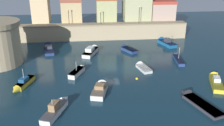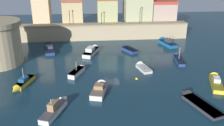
# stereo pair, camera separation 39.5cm
# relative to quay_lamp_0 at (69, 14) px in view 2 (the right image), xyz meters

# --- Properties ---
(ground_plane) EXTENTS (100.06, 100.06, 0.00)m
(ground_plane) POSITION_rel_quay_lamp_0_xyz_m (8.02, -17.91, -6.00)
(ground_plane) COLOR #112D3D
(quay_wall) EXTENTS (38.38, 2.76, 3.71)m
(quay_wall) POSITION_rel_quay_lamp_0_xyz_m (8.02, 0.00, -4.13)
(quay_wall) COLOR tan
(quay_wall) RESTS_ON ground
(old_town_backdrop) EXTENTS (34.05, 6.10, 8.35)m
(old_town_backdrop) POSITION_rel_quay_lamp_0_xyz_m (10.26, 3.61, 1.02)
(old_town_backdrop) COLOR #D7B888
(old_town_backdrop) RESTS_ON ground
(quay_lamp_0) EXTENTS (0.32, 0.32, 3.45)m
(quay_lamp_0) POSITION_rel_quay_lamp_0_xyz_m (0.00, 0.00, 0.00)
(quay_lamp_0) COLOR black
(quay_lamp_0) RESTS_ON quay_wall
(quay_lamp_1) EXTENTS (0.32, 0.32, 2.97)m
(quay_lamp_1) POSITION_rel_quay_lamp_0_xyz_m (7.24, -0.00, -0.28)
(quay_lamp_1) COLOR black
(quay_lamp_1) RESTS_ON quay_wall
(quay_lamp_2) EXTENTS (0.32, 0.32, 3.87)m
(quay_lamp_2) POSITION_rel_quay_lamp_0_xyz_m (16.14, 0.00, 0.24)
(quay_lamp_2) COLOR black
(quay_lamp_2) RESTS_ON quay_wall
(moored_boat_0) EXTENTS (2.47, 4.68, 1.38)m
(moored_boat_0) POSITION_rel_quay_lamp_0_xyz_m (13.11, -18.30, -5.72)
(moored_boat_0) COLOR silver
(moored_boat_0) RESTS_ON ground
(moored_boat_1) EXTENTS (3.56, 6.54, 3.14)m
(moored_boat_1) POSITION_rel_quay_lamp_0_xyz_m (21.05, -5.03, -5.55)
(moored_boat_1) COLOR #195689
(moored_boat_1) RESTS_ON ground
(moored_boat_2) EXTENTS (3.86, 6.82, 1.90)m
(moored_boat_2) POSITION_rel_quay_lamp_0_xyz_m (4.83, -9.54, -5.48)
(moored_boat_2) COLOR silver
(moored_boat_2) RESTS_ON ground
(moored_boat_3) EXTENTS (2.91, 5.52, 1.72)m
(moored_boat_3) POSITION_rel_quay_lamp_0_xyz_m (5.63, -25.90, -5.53)
(moored_boat_3) COLOR silver
(moored_boat_3) RESTS_ON ground
(moored_boat_4) EXTENTS (3.57, 6.99, 2.28)m
(moored_boat_4) POSITION_rel_quay_lamp_0_xyz_m (23.01, -24.87, -5.59)
(moored_boat_4) COLOR gold
(moored_boat_4) RESTS_ON ground
(moored_boat_5) EXTENTS (2.73, 5.50, 2.82)m
(moored_boat_5) POSITION_rel_quay_lamp_0_xyz_m (-5.65, -23.40, -5.58)
(moored_boat_5) COLOR gold
(moored_boat_5) RESTS_ON ground
(moored_boat_6) EXTENTS (3.00, 7.51, 1.68)m
(moored_boat_6) POSITION_rel_quay_lamp_0_xyz_m (-4.07, -6.54, -5.62)
(moored_boat_6) COLOR navy
(moored_boat_6) RESTS_ON ground
(moored_boat_7) EXTENTS (3.56, 4.92, 1.45)m
(moored_boat_7) POSITION_rel_quay_lamp_0_xyz_m (12.02, -8.65, -5.67)
(moored_boat_7) COLOR navy
(moored_boat_7) RESTS_ON ground
(moored_boat_8) EXTENTS (3.79, 7.45, 1.61)m
(moored_boat_8) POSITION_rel_quay_lamp_0_xyz_m (17.67, -30.01, -5.76)
(moored_boat_8) COLOR #333338
(moored_boat_8) RESTS_ON ground
(moored_boat_9) EXTENTS (3.09, 5.09, 2.43)m
(moored_boat_9) POSITION_rel_quay_lamp_0_xyz_m (2.37, -19.35, -5.58)
(moored_boat_9) COLOR silver
(moored_boat_9) RESTS_ON ground
(moored_boat_10) EXTENTS (3.38, 6.38, 2.46)m
(moored_boat_10) POSITION_rel_quay_lamp_0_xyz_m (0.09, -30.51, -5.51)
(moored_boat_10) COLOR white
(moored_boat_10) RESTS_ON ground
(moored_boat_11) EXTENTS (1.77, 6.40, 2.92)m
(moored_boat_11) POSITION_rel_quay_lamp_0_xyz_m (20.54, -15.03, -5.68)
(moored_boat_11) COLOR navy
(moored_boat_11) RESTS_ON ground
(mooring_buoy_0) EXTENTS (0.45, 0.45, 0.45)m
(mooring_buoy_0) POSITION_rel_quay_lamp_0_xyz_m (11.47, -22.47, -6.00)
(mooring_buoy_0) COLOR yellow
(mooring_buoy_0) RESTS_ON ground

